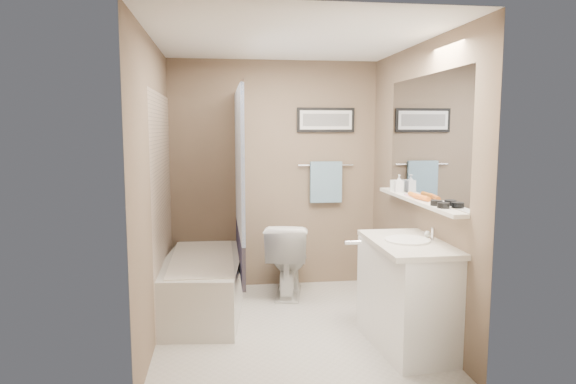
{
  "coord_description": "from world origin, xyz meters",
  "views": [
    {
      "loc": [
        -0.58,
        -4.17,
        1.69
      ],
      "look_at": [
        0.0,
        0.15,
        1.15
      ],
      "focal_mm": 32.0,
      "sensor_mm": 36.0,
      "label": 1
    }
  ],
  "objects": [
    {
      "name": "tile_surround",
      "position": [
        -1.09,
        0.5,
        1.0
      ],
      "size": [
        0.02,
        1.55,
        2.0
      ],
      "primitive_type": "cube",
      "color": "#C3AA93",
      "rests_on": "wall_left"
    },
    {
      "name": "wall_right",
      "position": [
        1.08,
        0.0,
        1.2
      ],
      "size": [
        0.04,
        2.5,
        2.4
      ],
      "primitive_type": "cube",
      "color": "brown",
      "rests_on": "ground"
    },
    {
      "name": "ceiling",
      "position": [
        0.0,
        0.0,
        2.38
      ],
      "size": [
        2.2,
        2.5,
        0.04
      ],
      "primitive_type": "cube",
      "color": "white",
      "rests_on": "wall_back"
    },
    {
      "name": "curtain_lower",
      "position": [
        -0.4,
        0.5,
        0.58
      ],
      "size": [
        0.03,
        1.45,
        0.36
      ],
      "primitive_type": "cube",
      "color": "#282748",
      "rests_on": "curtain_rod"
    },
    {
      "name": "towel",
      "position": [
        0.55,
        1.2,
        1.12
      ],
      "size": [
        0.34,
        0.05,
        0.44
      ],
      "primitive_type": "cube",
      "color": "#98C8DE",
      "rests_on": "towel_bar"
    },
    {
      "name": "faucet_knob",
      "position": [
        1.03,
        -0.4,
        0.87
      ],
      "size": [
        0.05,
        0.05,
        0.05
      ],
      "primitive_type": "sphere",
      "color": "silver",
      "rests_on": "countertop"
    },
    {
      "name": "hair_brush_back",
      "position": [
        1.04,
        -0.11,
        1.14
      ],
      "size": [
        0.04,
        0.22,
        0.04
      ],
      "primitive_type": "cylinder",
      "rotation": [
        1.57,
        0.0,
        0.02
      ],
      "color": "#CC691C",
      "rests_on": "shelf"
    },
    {
      "name": "countertop",
      "position": [
        0.84,
        -0.5,
        0.82
      ],
      "size": [
        0.54,
        0.96,
        0.04
      ],
      "primitive_type": "cube",
      "color": "beige",
      "rests_on": "vanity"
    },
    {
      "name": "glass_jar",
      "position": [
        1.04,
        0.4,
        1.17
      ],
      "size": [
        0.08,
        0.08,
        0.1
      ],
      "primitive_type": "cylinder",
      "color": "silver",
      "rests_on": "shelf"
    },
    {
      "name": "candle_bowl_near",
      "position": [
        1.04,
        -0.66,
        1.14
      ],
      "size": [
        0.09,
        0.09,
        0.04
      ],
      "primitive_type": "cylinder",
      "color": "black",
      "rests_on": "shelf"
    },
    {
      "name": "door",
      "position": [
        0.55,
        -1.24,
        1.0
      ],
      "size": [
        0.8,
        0.02,
        2.0
      ],
      "primitive_type": "cube",
      "color": "silver",
      "rests_on": "wall_front"
    },
    {
      "name": "sink_basin",
      "position": [
        0.83,
        -0.5,
        0.85
      ],
      "size": [
        0.34,
        0.34,
        0.01
      ],
      "primitive_type": "cylinder",
      "color": "white",
      "rests_on": "countertop"
    },
    {
      "name": "towel_bar",
      "position": [
        0.55,
        1.22,
        1.3
      ],
      "size": [
        0.6,
        0.02,
        0.02
      ],
      "primitive_type": "cylinder",
      "rotation": [
        0.0,
        1.57,
        0.0
      ],
      "color": "silver",
      "rests_on": "wall_back"
    },
    {
      "name": "candle_bowl_far",
      "position": [
        1.04,
        -0.54,
        1.14
      ],
      "size": [
        0.09,
        0.09,
        0.04
      ],
      "primitive_type": "cylinder",
      "color": "black",
      "rests_on": "shelf"
    },
    {
      "name": "hair_brush_front",
      "position": [
        1.04,
        -0.25,
        1.14
      ],
      "size": [
        0.07,
        0.22,
        0.04
      ],
      "primitive_type": "cylinder",
      "rotation": [
        1.57,
        0.0,
        0.13
      ],
      "color": "orange",
      "rests_on": "shelf"
    },
    {
      "name": "art_frame",
      "position": [
        0.55,
        1.23,
        1.78
      ],
      "size": [
        0.62,
        0.02,
        0.26
      ],
      "primitive_type": "cube",
      "color": "black",
      "rests_on": "wall_back"
    },
    {
      "name": "shelf",
      "position": [
        1.04,
        -0.15,
        1.1
      ],
      "size": [
        0.12,
        1.6,
        0.03
      ],
      "primitive_type": "cube",
      "color": "silver",
      "rests_on": "wall_right"
    },
    {
      "name": "mirror",
      "position": [
        1.09,
        -0.15,
        1.62
      ],
      "size": [
        0.02,
        1.6,
        1.0
      ],
      "primitive_type": "cube",
      "color": "silver",
      "rests_on": "wall_right"
    },
    {
      "name": "ground",
      "position": [
        0.0,
        0.0,
        0.0
      ],
      "size": [
        2.5,
        2.5,
        0.0
      ],
      "primitive_type": "plane",
      "color": "beige",
      "rests_on": "ground"
    },
    {
      "name": "curtain_upper",
      "position": [
        -0.4,
        0.5,
        1.4
      ],
      "size": [
        0.03,
        1.45,
        1.28
      ],
      "primitive_type": "cube",
      "color": "white",
      "rests_on": "curtain_rod"
    },
    {
      "name": "curtain_rod",
      "position": [
        -0.4,
        0.5,
        2.05
      ],
      "size": [
        0.02,
        1.55,
        0.02
      ],
      "primitive_type": "cylinder",
      "rotation": [
        1.57,
        0.0,
        0.0
      ],
      "color": "silver",
      "rests_on": "wall_left"
    },
    {
      "name": "faucet_spout",
      "position": [
        1.03,
        -0.5,
        0.89
      ],
      "size": [
        0.02,
        0.02,
        0.1
      ],
      "primitive_type": "cylinder",
      "color": "silver",
      "rests_on": "countertop"
    },
    {
      "name": "tub_rim",
      "position": [
        -0.75,
        0.51,
        0.5
      ],
      "size": [
        0.56,
        1.36,
        0.02
      ],
      "primitive_type": "cube",
      "color": "silver",
      "rests_on": "bathtub"
    },
    {
      "name": "pink_comb",
      "position": [
        1.04,
        0.01,
        1.12
      ],
      "size": [
        0.04,
        0.16,
        0.01
      ],
      "primitive_type": "cube",
      "rotation": [
        0.0,
        0.0,
        0.05
      ],
      "color": "pink",
      "rests_on": "shelf"
    },
    {
      "name": "door_handle",
      "position": [
        0.22,
        -1.19,
        1.0
      ],
      "size": [
        0.1,
        0.02,
        0.02
      ],
      "primitive_type": "cylinder",
      "rotation": [
        0.0,
        1.57,
        0.0
      ],
      "color": "silver",
      "rests_on": "door"
    },
    {
      "name": "wall_back",
      "position": [
        0.0,
        1.23,
        1.2
      ],
      "size": [
        2.2,
        0.04,
        2.4
      ],
      "primitive_type": "cube",
      "color": "brown",
      "rests_on": "ground"
    },
    {
      "name": "wall_front",
      "position": [
        0.0,
        -1.23,
        1.2
      ],
      "size": [
        2.2,
        0.04,
        2.4
      ],
      "primitive_type": "cube",
      "color": "brown",
      "rests_on": "ground"
    },
    {
      "name": "vanity",
      "position": [
        0.85,
        -0.5,
        0.4
      ],
      "size": [
        0.58,
        0.94,
        0.8
      ],
      "primitive_type": "cube",
      "rotation": [
        0.0,
        0.0,
        0.09
      ],
      "color": "white",
      "rests_on": "ground"
    },
    {
      "name": "art_image",
      "position": [
        0.55,
        1.22,
        1.78
      ],
      "size": [
        0.5,
        0.0,
        0.13
      ],
      "primitive_type": "cube",
      "color": "#595959",
      "rests_on": "art_mat"
    },
    {
      "name": "soap_bottle",
      "position": [
        1.04,
        0.28,
        1.2
      ],
      "size": [
        0.08,
        0.08,
        0.16
      ],
      "primitive_type": "imported",
      "rotation": [
        0.0,
        0.0,
        -0.11
      ],
      "color": "#999999",
      "rests_on": "shelf"
    },
    {
      "name": "wall_left",
      "position": [
        -1.08,
        0.0,
        1.2
      ],
      "size": [
        0.04,
        2.5,
        2.4
      ],
      "primitive_type": "cube",
      "color": "brown",
      "rests_on": "ground"
    },
    {
      "name": "bathtub",
      "position": [
        -0.75,
        0.51,
        0.25
      ],
      "size": [
        0.86,
        1.57,
        0.5
      ],
      "primitive_type": "cube",
      "rotation": [
        0.0,
        0.0,
        -0.11
      ],
      "color": "silver",
      "rests_on": "ground"
    },
    {
      "name": "toilet",
      "position": [
        0.09,
        0.89,
        0.38
      ],
      "size": [
        0.56,
        0.81,
        0.75
      ],
      "primitive_type": "imported",
      "rotation": [
        0.0,
        0.0,
        2.94
      ],
      "color": "white",
      "rests_on": "ground"
    },
    {
      "name": "art_mat",
      "position": [
        0.55,
        1.22,
        1.78
      ],
      "size": [
        0.56,
        0.0,
        0.2
      ],
      "primitive_type": "cube",
      "color": "white",
      "rests_on": "art_frame"
    }
  ]
}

